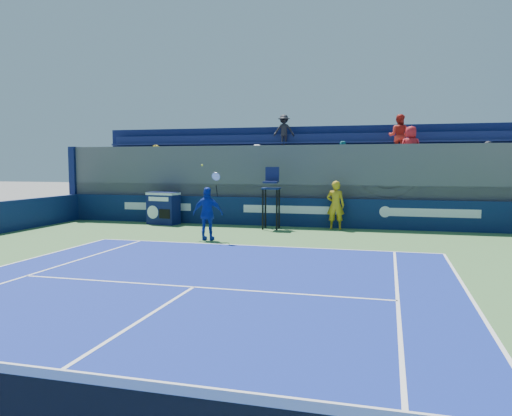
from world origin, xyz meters
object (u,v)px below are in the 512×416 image
(match_clock, at_px, (163,207))
(umpire_chair, at_px, (271,191))
(tennis_player, at_px, (208,214))
(ball_person, at_px, (336,205))

(match_clock, relative_size, umpire_chair, 0.57)
(umpire_chair, bearing_deg, tennis_player, -112.13)
(ball_person, xyz_separation_m, tennis_player, (-3.88, -3.99, -0.06))
(tennis_player, bearing_deg, umpire_chair, 67.87)
(ball_person, distance_m, umpire_chair, 2.60)
(umpire_chair, bearing_deg, match_clock, 175.45)
(ball_person, height_order, match_clock, ball_person)
(tennis_player, bearing_deg, ball_person, 45.74)
(match_clock, bearing_deg, umpire_chair, -4.55)
(match_clock, distance_m, umpire_chair, 4.93)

